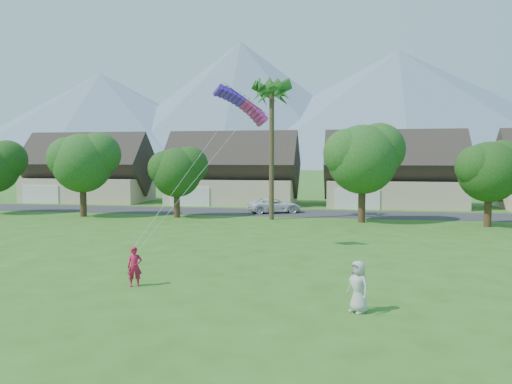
% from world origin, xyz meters
% --- Properties ---
extents(ground, '(500.00, 500.00, 0.00)m').
position_xyz_m(ground, '(0.00, 0.00, 0.00)').
color(ground, '#2D6019').
rests_on(ground, ground).
extents(street, '(90.00, 7.00, 0.01)m').
position_xyz_m(street, '(0.00, 34.00, 0.01)').
color(street, '#2D2D30').
rests_on(street, ground).
extents(kite_flyer, '(0.75, 0.63, 1.74)m').
position_xyz_m(kite_flyer, '(-4.32, 4.17, 0.87)').
color(kite_flyer, '#BD153B').
rests_on(kite_flyer, ground).
extents(watcher, '(1.09, 1.09, 1.90)m').
position_xyz_m(watcher, '(5.23, 2.21, 0.95)').
color(watcher, '#B3B4AF').
rests_on(watcher, ground).
extents(parked_car, '(5.93, 4.47, 1.50)m').
position_xyz_m(parked_car, '(-2.50, 34.00, 0.75)').
color(parked_car, white).
rests_on(parked_car, ground).
extents(mountain_ridge, '(540.00, 240.00, 70.00)m').
position_xyz_m(mountain_ridge, '(10.40, 260.00, 29.07)').
color(mountain_ridge, slate).
rests_on(mountain_ridge, ground).
extents(houses_row, '(72.75, 8.19, 8.86)m').
position_xyz_m(houses_row, '(0.49, 42.99, 3.44)').
color(houses_row, beige).
rests_on(houses_row, ground).
extents(tree_row, '(62.27, 6.67, 8.45)m').
position_xyz_m(tree_row, '(-1.14, 27.92, 4.89)').
color(tree_row, '#47301C').
rests_on(tree_row, ground).
extents(fan_palm, '(3.00, 3.00, 13.80)m').
position_xyz_m(fan_palm, '(-2.00, 28.50, 11.80)').
color(fan_palm, '#4C3D26').
rests_on(fan_palm, ground).
extents(parafoil_kite, '(3.66, 1.61, 0.50)m').
position_xyz_m(parafoil_kite, '(-1.38, 13.09, 8.88)').
color(parafoil_kite, '#4C1CD3').
rests_on(parafoil_kite, ground).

